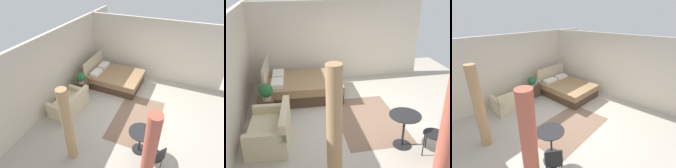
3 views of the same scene
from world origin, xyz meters
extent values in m
cube|color=#B2A899|center=(0.00, 0.00, -0.01)|extent=(8.23, 8.77, 0.02)
cube|color=beige|center=(0.00, 2.88, 1.31)|extent=(8.23, 0.12, 2.63)
cube|color=beige|center=(2.62, 0.00, 1.31)|extent=(0.12, 5.77, 2.63)
cube|color=#7F604C|center=(-0.33, -0.22, 0.00)|extent=(2.42, 1.50, 0.01)
cube|color=#473323|center=(1.37, 1.23, 0.16)|extent=(1.64, 2.11, 0.31)
cube|color=#93704C|center=(1.37, 1.23, 0.43)|extent=(1.68, 2.16, 0.23)
cube|color=tan|center=(1.40, 2.29, 0.56)|extent=(1.65, 0.11, 1.11)
cube|color=white|center=(1.05, 1.99, 0.60)|extent=(0.58, 0.34, 0.12)
cube|color=white|center=(1.74, 1.97, 0.60)|extent=(0.58, 0.34, 0.12)
cube|color=beige|center=(-0.80, 2.16, 0.20)|extent=(1.40, 0.95, 0.40)
cube|color=beige|center=(-0.83, 1.81, 0.60)|extent=(1.34, 0.24, 0.38)
cube|color=beige|center=(-0.21, 2.12, 0.50)|extent=(0.20, 0.86, 0.18)
cube|color=beige|center=(-1.40, 2.21, 0.50)|extent=(0.20, 0.86, 0.18)
cube|color=brown|center=(0.34, 2.29, 0.25)|extent=(0.45, 0.39, 0.51)
cylinder|color=tan|center=(0.24, 2.24, 0.56)|extent=(0.20, 0.20, 0.11)
sphere|color=#235B2D|center=(0.24, 2.24, 0.77)|extent=(0.35, 0.35, 0.35)
cylinder|color=silver|center=(0.46, 2.30, 0.62)|extent=(0.13, 0.13, 0.22)
cylinder|color=black|center=(-1.49, -0.61, 0.01)|extent=(0.39, 0.39, 0.02)
cylinder|color=black|center=(-1.49, -0.61, 0.37)|extent=(0.05, 0.05, 0.73)
cylinder|color=black|center=(-1.49, -0.61, 0.74)|extent=(0.65, 0.65, 0.02)
cylinder|color=black|center=(-1.67, -1.05, 0.24)|extent=(0.02, 0.02, 0.48)
cylinder|color=black|center=(-1.89, -0.86, 0.24)|extent=(0.02, 0.02, 0.48)
cylinder|color=black|center=(-1.86, -1.28, 0.24)|extent=(0.02, 0.02, 0.48)
cylinder|color=black|center=(-1.88, -1.07, 0.49)|extent=(0.59, 0.59, 0.02)
cube|color=black|center=(-1.99, -1.21, 0.70)|extent=(0.27, 0.24, 0.40)
cylinder|color=#C15B47|center=(-2.37, -0.99, 1.13)|extent=(0.29, 0.29, 2.25)
cylinder|color=tan|center=(-2.37, 1.02, 1.13)|extent=(0.25, 0.25, 2.25)
camera|label=1|loc=(-4.84, -1.18, 4.50)|focal=29.43mm
camera|label=2|loc=(-5.70, 1.63, 3.42)|focal=41.45mm
camera|label=3|loc=(-3.63, -2.89, 3.25)|focal=26.15mm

